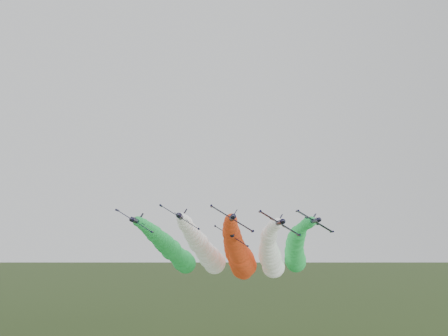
{
  "coord_description": "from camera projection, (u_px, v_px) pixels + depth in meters",
  "views": [
    {
      "loc": [
        4.66,
        -97.88,
        39.26
      ],
      "look_at": [
        7.29,
        5.34,
        57.52
      ],
      "focal_mm": 35.0,
      "sensor_mm": 36.0,
      "label": 1
    }
  ],
  "objects": [
    {
      "name": "jet_outer_left",
      "position": [
        173.0,
        252.0,
        153.82
      ],
      "size": [
        16.67,
        80.37,
        19.58
      ],
      "rotation": [
        0.0,
        0.55,
        0.0
      ],
      "color": "black",
      "rests_on": "ground"
    },
    {
      "name": "jet_outer_right",
      "position": [
        296.0,
        251.0,
        159.97
      ],
      "size": [
        16.76,
        80.46,
        19.68
      ],
      "rotation": [
        0.0,
        0.55,
        0.0
      ],
      "color": "black",
      "rests_on": "ground"
    },
    {
      "name": "jet_inner_right",
      "position": [
        271.0,
        256.0,
        147.32
      ],
      "size": [
        16.92,
        80.63,
        19.84
      ],
      "rotation": [
        0.0,
        0.55,
        0.0
      ],
      "color": "black",
      "rests_on": "ground"
    },
    {
      "name": "jet_lead",
      "position": [
        240.0,
        254.0,
        140.77
      ],
      "size": [
        16.56,
        80.26,
        19.47
      ],
      "rotation": [
        0.0,
        0.55,
        0.0
      ],
      "color": "black",
      "rests_on": "ground"
    },
    {
      "name": "jet_inner_left",
      "position": [
        205.0,
        251.0,
        147.99
      ],
      "size": [
        16.88,
        80.58,
        19.79
      ],
      "rotation": [
        0.0,
        0.55,
        0.0
      ],
      "color": "black",
      "rests_on": "ground"
    },
    {
      "name": "jet_trail",
      "position": [
        238.0,
        260.0,
        164.67
      ],
      "size": [
        16.49,
        80.19,
        19.4
      ],
      "rotation": [
        0.0,
        0.55,
        0.0
      ],
      "color": "black",
      "rests_on": "ground"
    }
  ]
}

